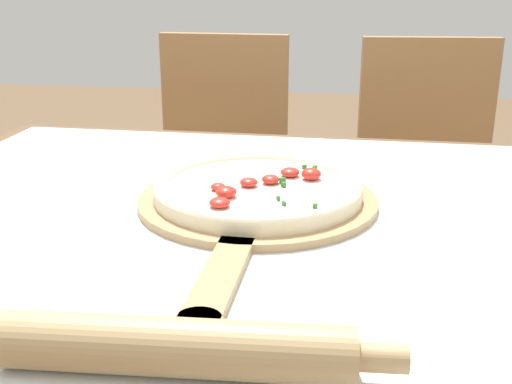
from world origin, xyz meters
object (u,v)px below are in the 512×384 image
Objects in this scene: rolling_pin at (175,347)px; pizza at (259,189)px; pizza_peel at (257,206)px; chair_right at (427,178)px; chair_left at (219,167)px.

pizza is at bearing 89.45° from rolling_pin.
rolling_pin is (-0.00, -0.45, 0.00)m from pizza.
pizza_peel is 0.96m from chair_right.
pizza_peel is 0.64× the size of chair_right.
chair_right is (0.34, 0.85, -0.24)m from pizza.
chair_left is at bearing 106.46° from pizza_peel.
rolling_pin is 0.45× the size of chair_left.
pizza_peel is at bearing -90.42° from pizza.
chair_left reaches higher than pizza_peel.
chair_right is at bearing 68.77° from pizza_peel.
chair_left is at bearing 101.10° from rolling_pin.
chair_right is (0.34, 1.30, -0.24)m from rolling_pin.
chair_right is at bearing 0.79° from chair_left.
chair_right reaches higher than rolling_pin.
pizza is at bearing 89.58° from pizza_peel.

